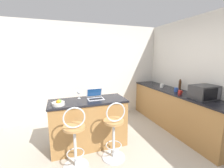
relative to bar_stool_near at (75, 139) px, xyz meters
name	(u,v)px	position (x,y,z in m)	size (l,w,h in m)	color
ground_plane	(125,167)	(0.74, -0.25, -0.48)	(20.00, 20.00, 0.00)	#ADA393
wall_back	(93,72)	(0.74, 2.00, 0.82)	(12.00, 0.06, 2.60)	silver
wall_right	(223,80)	(2.72, -0.25, 0.82)	(0.06, 12.00, 2.60)	silver
breakfast_bar	(89,123)	(0.32, 0.54, -0.02)	(1.43, 0.60, 0.92)	#9E703D
counter_right	(173,109)	(2.41, 0.61, -0.02)	(0.59, 2.75, 0.92)	#9E703D
bar_stool_near	(75,139)	(0.00, 0.00, 0.00)	(0.40, 0.40, 1.03)	silver
bar_stool_far	(114,132)	(0.64, 0.00, 0.00)	(0.40, 0.40, 1.03)	silver
laptop	(95,96)	(0.47, 0.59, 0.49)	(0.31, 0.25, 0.20)	silver
microwave	(204,92)	(2.45, -0.12, 0.57)	(0.47, 0.35, 0.27)	#2D2D30
mug_red	(180,92)	(2.28, 0.30, 0.48)	(0.09, 0.08, 0.09)	red
wine_glass_short	(79,92)	(0.17, 0.71, 0.56)	(0.08, 0.08, 0.17)	silver
mug_white	(162,86)	(2.34, 1.01, 0.49)	(0.09, 0.08, 0.10)	white
fruit_bowl	(59,103)	(-0.21, 0.40, 0.48)	(0.21, 0.21, 0.11)	silver
pepper_mill	(180,85)	(2.59, 0.65, 0.56)	(0.06, 0.06, 0.26)	#4C2D19
mug_blue	(176,90)	(2.37, 0.53, 0.48)	(0.10, 0.08, 0.09)	#2D51AD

